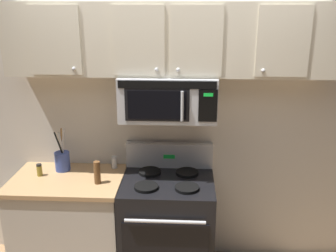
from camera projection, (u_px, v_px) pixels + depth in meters
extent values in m
cube|color=silver|center=(170.00, 115.00, 3.33)|extent=(5.20, 0.10, 2.70)
cube|color=black|center=(168.00, 228.00, 3.25)|extent=(0.76, 0.64, 0.90)
cylinder|color=#B7BABF|center=(165.00, 222.00, 2.83)|extent=(0.61, 0.03, 0.03)
cube|color=#B7BABF|center=(169.00, 155.00, 3.35)|extent=(0.76, 0.07, 0.22)
cube|color=#19D83F|center=(169.00, 157.00, 3.32)|extent=(0.10, 0.00, 0.04)
cylinder|color=black|center=(146.00, 187.00, 2.99)|extent=(0.19, 0.19, 0.02)
cylinder|color=black|center=(187.00, 188.00, 2.97)|extent=(0.19, 0.19, 0.02)
cylinder|color=black|center=(150.00, 172.00, 3.25)|extent=(0.19, 0.19, 0.02)
cylinder|color=black|center=(187.00, 173.00, 3.24)|extent=(0.19, 0.19, 0.02)
cube|color=#B7BABF|center=(168.00, 97.00, 3.03)|extent=(0.76, 0.39, 0.35)
cube|color=black|center=(167.00, 85.00, 2.79)|extent=(0.73, 0.01, 0.06)
cube|color=black|center=(157.00, 105.00, 2.85)|extent=(0.49, 0.01, 0.25)
cube|color=black|center=(157.00, 105.00, 2.84)|extent=(0.44, 0.01, 0.22)
cube|color=black|center=(208.00, 106.00, 2.83)|extent=(0.14, 0.01, 0.25)
cube|color=#19D83F|center=(208.00, 95.00, 2.79)|extent=(0.07, 0.00, 0.03)
cylinder|color=#B7BABF|center=(182.00, 106.00, 2.81)|extent=(0.02, 0.02, 0.23)
cube|color=beige|center=(169.00, 39.00, 2.91)|extent=(2.50, 0.33, 0.55)
cube|color=beige|center=(55.00, 40.00, 2.80)|extent=(0.38, 0.01, 0.51)
sphere|color=#B7BABF|center=(74.00, 69.00, 2.84)|extent=(0.03, 0.03, 0.03)
cube|color=beige|center=(139.00, 41.00, 2.76)|extent=(0.38, 0.01, 0.51)
sphere|color=#B7BABF|center=(156.00, 70.00, 2.81)|extent=(0.03, 0.03, 0.03)
cube|color=beige|center=(196.00, 41.00, 2.74)|extent=(0.38, 0.01, 0.51)
sphere|color=#B7BABF|center=(178.00, 70.00, 2.80)|extent=(0.03, 0.03, 0.03)
cube|color=beige|center=(284.00, 42.00, 2.71)|extent=(0.38, 0.01, 0.51)
sphere|color=#B7BABF|center=(263.00, 70.00, 2.77)|extent=(0.03, 0.03, 0.03)
cube|color=#BCB7AD|center=(71.00, 227.00, 3.31)|extent=(0.90, 0.62, 0.86)
cube|color=tan|center=(67.00, 180.00, 3.17)|extent=(0.93, 0.65, 0.03)
cylinder|color=#384C9E|center=(62.00, 161.00, 3.29)|extent=(0.13, 0.13, 0.16)
cylinder|color=black|center=(60.00, 147.00, 3.24)|extent=(0.08, 0.03, 0.27)
cylinder|color=olive|center=(61.00, 144.00, 3.25)|extent=(0.05, 0.05, 0.30)
cylinder|color=#BCBCC1|center=(62.00, 145.00, 3.25)|extent=(0.08, 0.05, 0.30)
cylinder|color=silver|center=(62.00, 146.00, 3.25)|extent=(0.04, 0.05, 0.27)
cylinder|color=white|center=(114.00, 163.00, 3.35)|extent=(0.05, 0.05, 0.09)
cylinder|color=#B7BABF|center=(114.00, 157.00, 3.33)|extent=(0.05, 0.05, 0.02)
cylinder|color=brown|center=(97.00, 173.00, 3.04)|extent=(0.05, 0.05, 0.19)
cylinder|color=olive|center=(40.00, 171.00, 3.20)|extent=(0.05, 0.05, 0.09)
cylinder|color=black|center=(39.00, 165.00, 3.18)|extent=(0.04, 0.04, 0.02)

